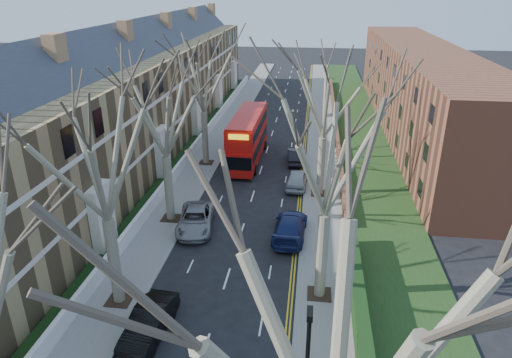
% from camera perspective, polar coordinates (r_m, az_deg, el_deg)
% --- Properties ---
extents(pavement_left, '(3.00, 102.00, 0.12)m').
position_cam_1_polar(pavement_left, '(56.79, -4.02, 6.02)').
color(pavement_left, slate).
rests_on(pavement_left, ground).
extents(pavement_right, '(3.00, 102.00, 0.12)m').
position_cam_1_polar(pavement_right, '(55.77, 8.23, 5.51)').
color(pavement_right, slate).
rests_on(pavement_right, ground).
extents(terrace_left, '(9.70, 78.00, 13.60)m').
position_cam_1_polar(terrace_left, '(50.08, -14.73, 9.45)').
color(terrace_left, olive).
rests_on(terrace_left, ground).
extents(flats_right, '(13.97, 54.00, 10.00)m').
position_cam_1_polar(flats_right, '(59.74, 19.72, 10.48)').
color(flats_right, brown).
rests_on(flats_right, ground).
extents(front_wall_left, '(0.30, 78.00, 1.00)m').
position_cam_1_polar(front_wall_left, '(49.58, -7.68, 3.94)').
color(front_wall_left, white).
rests_on(front_wall_left, ground).
extents(grass_verge_right, '(6.00, 102.00, 0.06)m').
position_cam_1_polar(grass_verge_right, '(56.02, 12.85, 5.33)').
color(grass_verge_right, '#1A3613').
rests_on(grass_verge_right, ground).
extents(tree_left_mid, '(10.50, 10.50, 14.71)m').
position_cam_1_polar(tree_left_mid, '(23.88, -19.24, 4.06)').
color(tree_left_mid, '#68604A').
rests_on(tree_left_mid, ground).
extents(tree_left_far, '(10.15, 10.15, 14.22)m').
position_cam_1_polar(tree_left_far, '(32.83, -11.72, 9.34)').
color(tree_left_far, '#68604A').
rests_on(tree_left_far, ground).
extents(tree_left_dist, '(10.50, 10.50, 14.71)m').
position_cam_1_polar(tree_left_dist, '(44.05, -6.78, 13.57)').
color(tree_left_dist, '#68604A').
rests_on(tree_left_dist, ground).
extents(tree_right_near, '(10.85, 10.85, 15.20)m').
position_cam_1_polar(tree_right_near, '(10.82, 10.84, -17.90)').
color(tree_right_near, '#68604A').
rests_on(tree_right_near, ground).
extents(tree_right_mid, '(10.50, 10.50, 14.71)m').
position_cam_1_polar(tree_right_mid, '(23.36, 9.18, 4.67)').
color(tree_right_mid, '#68604A').
rests_on(tree_right_mid, ground).
extents(tree_right_far, '(10.15, 10.15, 14.22)m').
position_cam_1_polar(tree_right_far, '(36.96, 8.70, 11.10)').
color(tree_right_far, '#68604A').
rests_on(tree_right_far, ground).
extents(double_decker_bus, '(3.04, 11.48, 4.77)m').
position_cam_1_polar(double_decker_bus, '(46.47, -1.03, 5.07)').
color(double_decker_bus, '#B5110C').
rests_on(double_decker_bus, ground).
extents(car_left_mid, '(1.99, 4.85, 1.56)m').
position_cam_1_polar(car_left_mid, '(25.26, -13.24, -17.10)').
color(car_left_mid, black).
rests_on(car_left_mid, ground).
extents(car_left_far, '(3.19, 5.71, 1.51)m').
position_cam_1_polar(car_left_far, '(34.26, -7.54, -5.03)').
color(car_left_far, gray).
rests_on(car_left_far, ground).
extents(car_right_near, '(2.51, 5.60, 1.59)m').
position_cam_1_polar(car_right_near, '(33.00, 4.27, -5.96)').
color(car_right_near, navy).
rests_on(car_right_near, ground).
extents(car_right_mid, '(2.08, 4.60, 1.53)m').
position_cam_1_polar(car_right_mid, '(40.95, 5.17, 0.01)').
color(car_right_mid, '#9A9FA2').
rests_on(car_right_mid, ground).
extents(car_right_far, '(1.84, 4.42, 1.42)m').
position_cam_1_polar(car_right_far, '(46.55, 4.93, 2.88)').
color(car_right_far, black).
rests_on(car_right_far, ground).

